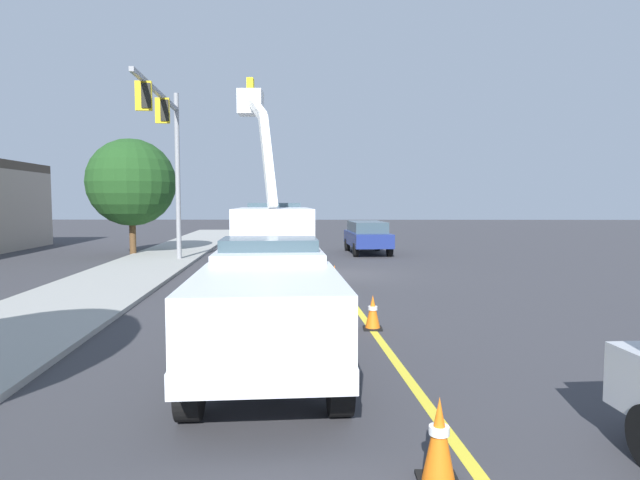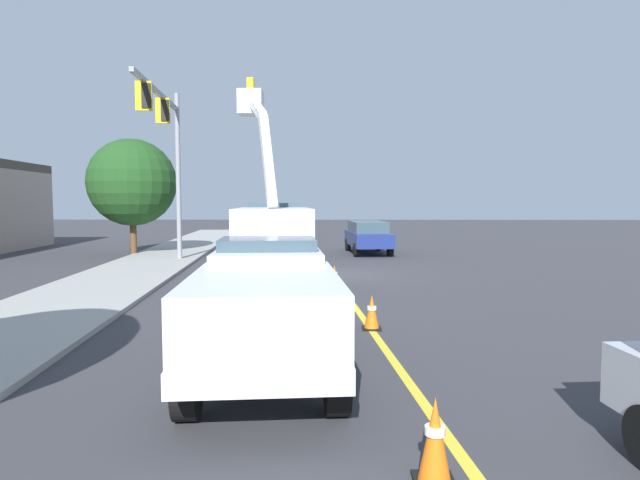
{
  "view_description": "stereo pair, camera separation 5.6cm",
  "coord_description": "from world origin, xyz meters",
  "px_view_note": "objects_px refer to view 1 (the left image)",
  "views": [
    {
      "loc": [
        -19.59,
        0.14,
        2.74
      ],
      "look_at": [
        -1.33,
        0.42,
        1.4
      ],
      "focal_mm": 29.37,
      "sensor_mm": 36.0,
      "label": 1
    },
    {
      "loc": [
        -19.59,
        0.09,
        2.74
      ],
      "look_at": [
        -1.33,
        0.42,
        1.4
      ],
      "focal_mm": 29.37,
      "sensor_mm": 36.0,
      "label": 2
    }
  ],
  "objects_px": {
    "traffic_cone_leading": "(439,441)",
    "traffic_cone_trailing": "(314,253)",
    "utility_bucket_truck": "(273,232)",
    "service_pickup_truck": "(268,303)",
    "traffic_cone_mid_front": "(373,312)",
    "traffic_cone_mid_rear": "(334,276)",
    "passing_minivan": "(367,235)",
    "traffic_signal_mast": "(167,139)"
  },
  "relations": [
    {
      "from": "service_pickup_truck",
      "to": "traffic_cone_trailing",
      "type": "xyz_separation_m",
      "value": [
        15.08,
        -0.32,
        -0.69
      ]
    },
    {
      "from": "traffic_cone_leading",
      "to": "traffic_signal_mast",
      "type": "bearing_deg",
      "value": 24.67
    },
    {
      "from": "service_pickup_truck",
      "to": "passing_minivan",
      "type": "xyz_separation_m",
      "value": [
        19.42,
        -3.04,
        -0.15
      ]
    },
    {
      "from": "utility_bucket_truck",
      "to": "traffic_signal_mast",
      "type": "relative_size",
      "value": 1.1
    },
    {
      "from": "passing_minivan",
      "to": "traffic_cone_mid_front",
      "type": "relative_size",
      "value": 6.67
    },
    {
      "from": "traffic_cone_mid_rear",
      "to": "traffic_cone_mid_front",
      "type": "bearing_deg",
      "value": -172.44
    },
    {
      "from": "traffic_cone_leading",
      "to": "traffic_signal_mast",
      "type": "height_order",
      "value": "traffic_signal_mast"
    },
    {
      "from": "utility_bucket_truck",
      "to": "traffic_cone_mid_rear",
      "type": "relative_size",
      "value": 12.06
    },
    {
      "from": "traffic_cone_mid_front",
      "to": "traffic_cone_mid_rear",
      "type": "distance_m",
      "value": 5.74
    },
    {
      "from": "traffic_cone_mid_front",
      "to": "traffic_signal_mast",
      "type": "xyz_separation_m",
      "value": [
        10.66,
        7.62,
        4.95
      ]
    },
    {
      "from": "service_pickup_truck",
      "to": "traffic_cone_leading",
      "type": "bearing_deg",
      "value": -148.74
    },
    {
      "from": "traffic_cone_mid_rear",
      "to": "service_pickup_truck",
      "type": "bearing_deg",
      "value": 172.16
    },
    {
      "from": "passing_minivan",
      "to": "traffic_cone_trailing",
      "type": "xyz_separation_m",
      "value": [
        -4.34,
        2.72,
        -0.54
      ]
    },
    {
      "from": "service_pickup_truck",
      "to": "traffic_signal_mast",
      "type": "relative_size",
      "value": 0.76
    },
    {
      "from": "traffic_signal_mast",
      "to": "utility_bucket_truck",
      "type": "bearing_deg",
      "value": -120.37
    },
    {
      "from": "service_pickup_truck",
      "to": "traffic_cone_leading",
      "type": "xyz_separation_m",
      "value": [
        -3.36,
        -2.04,
        -0.69
      ]
    },
    {
      "from": "traffic_cone_trailing",
      "to": "passing_minivan",
      "type": "bearing_deg",
      "value": -32.05
    },
    {
      "from": "passing_minivan",
      "to": "traffic_cone_trailing",
      "type": "distance_m",
      "value": 5.15
    },
    {
      "from": "traffic_signal_mast",
      "to": "passing_minivan",
      "type": "bearing_deg",
      "value": -55.8
    },
    {
      "from": "passing_minivan",
      "to": "traffic_cone_leading",
      "type": "relative_size",
      "value": 5.71
    },
    {
      "from": "utility_bucket_truck",
      "to": "traffic_signal_mast",
      "type": "distance_m",
      "value": 6.54
    },
    {
      "from": "traffic_cone_mid_front",
      "to": "service_pickup_truck",
      "type": "bearing_deg",
      "value": 145.68
    },
    {
      "from": "traffic_cone_leading",
      "to": "traffic_cone_trailing",
      "type": "relative_size",
      "value": 0.99
    },
    {
      "from": "passing_minivan",
      "to": "traffic_cone_mid_rear",
      "type": "xyz_separation_m",
      "value": [
        -10.91,
        1.87,
        -0.63
      ]
    },
    {
      "from": "service_pickup_truck",
      "to": "traffic_signal_mast",
      "type": "height_order",
      "value": "traffic_signal_mast"
    },
    {
      "from": "utility_bucket_truck",
      "to": "traffic_cone_leading",
      "type": "bearing_deg",
      "value": -167.71
    },
    {
      "from": "traffic_cone_mid_front",
      "to": "traffic_signal_mast",
      "type": "distance_m",
      "value": 14.01
    },
    {
      "from": "service_pickup_truck",
      "to": "traffic_cone_mid_rear",
      "type": "xyz_separation_m",
      "value": [
        8.51,
        -1.17,
        -0.78
      ]
    },
    {
      "from": "traffic_cone_trailing",
      "to": "service_pickup_truck",
      "type": "bearing_deg",
      "value": 178.77
    },
    {
      "from": "traffic_cone_mid_front",
      "to": "traffic_cone_trailing",
      "type": "bearing_deg",
      "value": 7.45
    },
    {
      "from": "traffic_cone_mid_front",
      "to": "traffic_cone_mid_rear",
      "type": "bearing_deg",
      "value": 7.56
    },
    {
      "from": "traffic_cone_leading",
      "to": "traffic_cone_trailing",
      "type": "height_order",
      "value": "traffic_cone_trailing"
    },
    {
      "from": "traffic_cone_leading",
      "to": "traffic_cone_mid_rear",
      "type": "distance_m",
      "value": 11.9
    },
    {
      "from": "passing_minivan",
      "to": "traffic_cone_mid_rear",
      "type": "height_order",
      "value": "passing_minivan"
    },
    {
      "from": "traffic_cone_mid_front",
      "to": "traffic_signal_mast",
      "type": "relative_size",
      "value": 0.1
    },
    {
      "from": "traffic_cone_mid_front",
      "to": "traffic_cone_mid_rear",
      "type": "height_order",
      "value": "traffic_cone_mid_front"
    },
    {
      "from": "traffic_cone_mid_rear",
      "to": "traffic_signal_mast",
      "type": "distance_m",
      "value": 9.83
    },
    {
      "from": "service_pickup_truck",
      "to": "traffic_cone_mid_rear",
      "type": "bearing_deg",
      "value": -7.84
    },
    {
      "from": "utility_bucket_truck",
      "to": "traffic_cone_trailing",
      "type": "xyz_separation_m",
      "value": [
        4.33,
        -1.36,
        -1.19
      ]
    },
    {
      "from": "utility_bucket_truck",
      "to": "passing_minivan",
      "type": "distance_m",
      "value": 9.6
    },
    {
      "from": "utility_bucket_truck",
      "to": "service_pickup_truck",
      "type": "xyz_separation_m",
      "value": [
        -10.75,
        -1.04,
        -0.5
      ]
    },
    {
      "from": "utility_bucket_truck",
      "to": "service_pickup_truck",
      "type": "height_order",
      "value": "utility_bucket_truck"
    }
  ]
}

